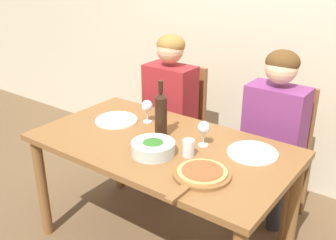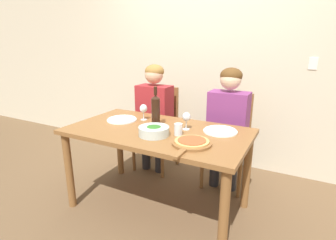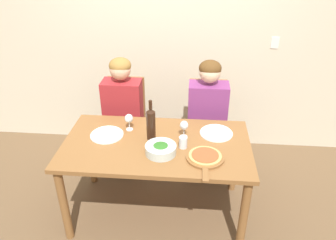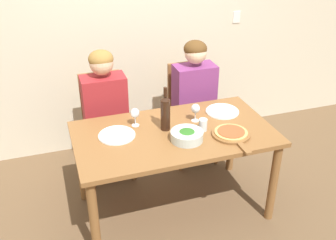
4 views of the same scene
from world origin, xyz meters
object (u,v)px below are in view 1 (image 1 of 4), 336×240
at_px(person_woman, 169,99).
at_px(pizza_on_board, 201,174).
at_px(dinner_plate_left, 116,120).
at_px(dinner_plate_right, 253,152).
at_px(wine_bottle, 161,114).
at_px(broccoli_bowl, 153,148).
at_px(chair_left, 177,122).
at_px(water_tumbler, 188,148).
at_px(person_man, 274,125).
at_px(wine_glass_right, 204,129).
at_px(chair_right, 277,150).
at_px(wine_glass_left, 147,107).

xyz_separation_m(person_woman, pizza_on_board, (0.81, -0.83, 0.02)).
relative_size(dinner_plate_left, dinner_plate_right, 1.00).
bearing_deg(wine_bottle, broccoli_bowl, -63.75).
relative_size(chair_left, water_tumbler, 10.12).
relative_size(person_man, dinner_plate_left, 4.41).
distance_m(dinner_plate_left, wine_glass_right, 0.65).
relative_size(person_man, dinner_plate_right, 4.41).
xyz_separation_m(chair_right, wine_bottle, (-0.48, -0.69, 0.38)).
distance_m(person_woman, broccoli_bowl, 0.91).
height_order(chair_right, person_woman, person_woman).
bearing_deg(water_tumbler, wine_glass_right, 90.27).
bearing_deg(chair_right, person_woman, -172.25).
distance_m(dinner_plate_left, wine_glass_left, 0.23).
distance_m(person_man, dinner_plate_right, 0.46).
distance_m(chair_left, wine_glass_left, 0.68).
xyz_separation_m(chair_left, wine_glass_left, (0.16, -0.57, 0.34)).
height_order(person_woman, water_tumbler, person_woman).
distance_m(wine_glass_right, water_tumbler, 0.17).
height_order(person_woman, dinner_plate_right, person_woman).
xyz_separation_m(person_man, broccoli_bowl, (-0.38, -0.78, 0.04)).
xyz_separation_m(chair_right, wine_glass_right, (-0.21, -0.64, 0.34)).
distance_m(person_woman, wine_glass_right, 0.83).
distance_m(dinner_plate_right, water_tumbler, 0.36).
bearing_deg(person_woman, dinner_plate_right, -26.79).
bearing_deg(dinner_plate_left, dinner_plate_right, 6.58).
bearing_deg(broccoli_bowl, pizza_on_board, -8.11).
relative_size(chair_right, wine_glass_left, 6.33).
height_order(broccoli_bowl, pizza_on_board, broccoli_bowl).
bearing_deg(water_tumbler, chair_left, 128.38).
height_order(chair_left, chair_right, same).
xyz_separation_m(chair_left, dinner_plate_right, (0.91, -0.57, 0.24)).
bearing_deg(pizza_on_board, dinner_plate_left, 162.06).
bearing_deg(chair_right, water_tumbler, -104.71).
xyz_separation_m(chair_left, wine_bottle, (0.37, -0.69, 0.38)).
bearing_deg(wine_glass_left, broccoli_bowl, -46.87).
relative_size(chair_right, person_woman, 0.78).
bearing_deg(dinner_plate_right, water_tumbler, -140.22).
height_order(person_woman, person_man, same).
bearing_deg(wine_glass_left, chair_right, 39.65).
relative_size(pizza_on_board, water_tumbler, 4.55).
distance_m(chair_left, person_woman, 0.26).
bearing_deg(water_tumbler, person_man, 72.96).
distance_m(person_woman, wine_glass_left, 0.49).
distance_m(broccoli_bowl, wine_glass_right, 0.31).
bearing_deg(chair_right, broccoli_bowl, -112.87).
bearing_deg(chair_left, wine_glass_right, -45.53).
height_order(dinner_plate_left, dinner_plate_right, same).
bearing_deg(wine_bottle, pizza_on_board, -29.67).
xyz_separation_m(chair_left, person_man, (0.84, -0.11, 0.23)).
xyz_separation_m(person_man, water_tumbler, (-0.21, -0.68, 0.05)).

